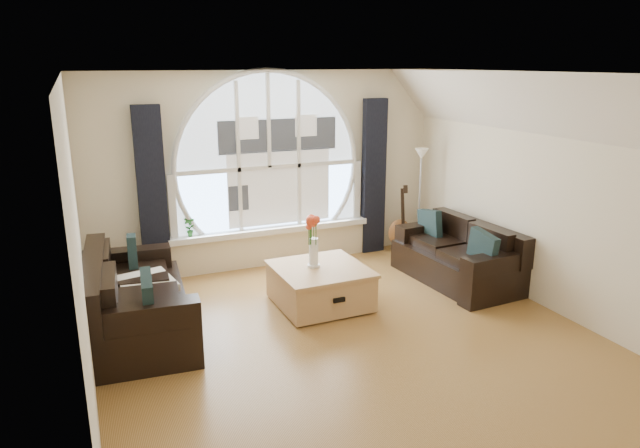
{
  "coord_description": "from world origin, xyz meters",
  "views": [
    {
      "loc": [
        -2.44,
        -4.86,
        2.81
      ],
      "look_at": [
        0.0,
        0.9,
        1.05
      ],
      "focal_mm": 32.51,
      "sensor_mm": 36.0,
      "label": 1
    }
  ],
  "objects_px": {
    "floor_lamp": "(419,202)",
    "potted_plant": "(189,226)",
    "sofa_left": "(137,298)",
    "vase_flowers": "(314,235)",
    "guitar": "(400,218)",
    "sofa_right": "(457,252)",
    "coffee_chest": "(320,285)"
  },
  "relations": [
    {
      "from": "sofa_right",
      "to": "vase_flowers",
      "type": "distance_m",
      "value": 2.06
    },
    {
      "from": "coffee_chest",
      "to": "guitar",
      "type": "height_order",
      "value": "guitar"
    },
    {
      "from": "sofa_right",
      "to": "coffee_chest",
      "type": "xyz_separation_m",
      "value": [
        -1.95,
        -0.01,
        -0.14
      ]
    },
    {
      "from": "sofa_right",
      "to": "vase_flowers",
      "type": "height_order",
      "value": "vase_flowers"
    },
    {
      "from": "floor_lamp",
      "to": "sofa_left",
      "type": "bearing_deg",
      "value": -165.01
    },
    {
      "from": "sofa_left",
      "to": "vase_flowers",
      "type": "xyz_separation_m",
      "value": [
        2.02,
        -0.01,
        0.46
      ]
    },
    {
      "from": "sofa_right",
      "to": "coffee_chest",
      "type": "distance_m",
      "value": 1.95
    },
    {
      "from": "coffee_chest",
      "to": "potted_plant",
      "type": "bearing_deg",
      "value": 126.15
    },
    {
      "from": "sofa_right",
      "to": "vase_flowers",
      "type": "bearing_deg",
      "value": 175.28
    },
    {
      "from": "sofa_right",
      "to": "floor_lamp",
      "type": "relative_size",
      "value": 1.09
    },
    {
      "from": "vase_flowers",
      "to": "guitar",
      "type": "xyz_separation_m",
      "value": [
        1.96,
        1.32,
        -0.33
      ]
    },
    {
      "from": "sofa_right",
      "to": "floor_lamp",
      "type": "bearing_deg",
      "value": 79.21
    },
    {
      "from": "vase_flowers",
      "to": "floor_lamp",
      "type": "height_order",
      "value": "floor_lamp"
    },
    {
      "from": "floor_lamp",
      "to": "potted_plant",
      "type": "relative_size",
      "value": 5.74
    },
    {
      "from": "coffee_chest",
      "to": "vase_flowers",
      "type": "relative_size",
      "value": 1.5
    },
    {
      "from": "floor_lamp",
      "to": "potted_plant",
      "type": "bearing_deg",
      "value": 172.8
    },
    {
      "from": "sofa_right",
      "to": "guitar",
      "type": "bearing_deg",
      "value": 88.53
    },
    {
      "from": "sofa_left",
      "to": "vase_flowers",
      "type": "bearing_deg",
      "value": 4.3
    },
    {
      "from": "coffee_chest",
      "to": "potted_plant",
      "type": "distance_m",
      "value": 2.06
    },
    {
      "from": "guitar",
      "to": "sofa_right",
      "type": "bearing_deg",
      "value": -73.95
    },
    {
      "from": "sofa_left",
      "to": "coffee_chest",
      "type": "distance_m",
      "value": 2.08
    },
    {
      "from": "sofa_right",
      "to": "guitar",
      "type": "height_order",
      "value": "guitar"
    },
    {
      "from": "sofa_left",
      "to": "floor_lamp",
      "type": "height_order",
      "value": "floor_lamp"
    },
    {
      "from": "sofa_right",
      "to": "potted_plant",
      "type": "distance_m",
      "value": 3.55
    },
    {
      "from": "floor_lamp",
      "to": "potted_plant",
      "type": "distance_m",
      "value": 3.34
    },
    {
      "from": "coffee_chest",
      "to": "floor_lamp",
      "type": "distance_m",
      "value": 2.46
    },
    {
      "from": "sofa_left",
      "to": "potted_plant",
      "type": "bearing_deg",
      "value": 65.35
    },
    {
      "from": "sofa_left",
      "to": "vase_flowers",
      "type": "relative_size",
      "value": 2.83
    },
    {
      "from": "vase_flowers",
      "to": "potted_plant",
      "type": "distance_m",
      "value": 1.94
    },
    {
      "from": "sofa_left",
      "to": "sofa_right",
      "type": "distance_m",
      "value": 4.03
    },
    {
      "from": "sofa_left",
      "to": "sofa_right",
      "type": "height_order",
      "value": "sofa_left"
    },
    {
      "from": "vase_flowers",
      "to": "potted_plant",
      "type": "height_order",
      "value": "vase_flowers"
    }
  ]
}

